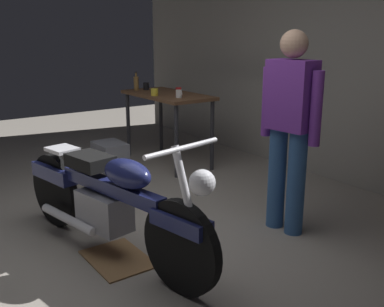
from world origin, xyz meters
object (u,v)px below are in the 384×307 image
(mug_white_ceramic, at_px, (179,94))
(mug_black_matte, at_px, (146,86))
(bottle, at_px, (136,83))
(motorcycle, at_px, (109,199))
(storage_bin, at_px, (110,156))
(mug_red_diner, at_px, (179,91))
(person_standing, at_px, (290,124))
(mug_yellow_tall, at_px, (155,92))

(mug_white_ceramic, bearing_deg, mug_black_matte, 176.63)
(bottle, bearing_deg, mug_white_ceramic, 4.96)
(motorcycle, bearing_deg, mug_white_ceramic, 121.35)
(storage_bin, height_order, mug_white_ceramic, mug_white_ceramic)
(storage_bin, relative_size, mug_black_matte, 3.93)
(mug_red_diner, distance_m, mug_black_matte, 0.65)
(mug_red_diner, bearing_deg, person_standing, -9.19)
(bottle, bearing_deg, storage_bin, -58.98)
(mug_black_matte, xyz_separation_m, bottle, (-0.04, -0.13, 0.05))
(mug_white_ceramic, height_order, mug_black_matte, mug_black_matte)
(mug_red_diner, bearing_deg, mug_white_ceramic, -32.83)
(mug_black_matte, bearing_deg, motorcycle, -35.79)
(person_standing, bearing_deg, storage_bin, 4.77)
(mug_red_diner, xyz_separation_m, bottle, (-0.68, -0.21, 0.05))
(storage_bin, distance_m, bottle, 1.07)
(person_standing, distance_m, mug_white_ceramic, 1.93)
(mug_red_diner, relative_size, mug_black_matte, 0.93)
(motorcycle, relative_size, bottle, 8.98)
(motorcycle, bearing_deg, bottle, 136.02)
(storage_bin, relative_size, mug_white_ceramic, 4.21)
(motorcycle, relative_size, mug_white_ceramic, 20.70)
(mug_black_matte, height_order, bottle, bottle)
(mug_red_diner, relative_size, bottle, 0.43)
(storage_bin, height_order, bottle, bottle)
(bottle, bearing_deg, mug_black_matte, 72.16)
(storage_bin, bearing_deg, mug_black_matte, 113.54)
(motorcycle, height_order, mug_red_diner, motorcycle)
(storage_bin, xyz_separation_m, mug_yellow_tall, (0.23, 0.52, 0.77))
(mug_red_diner, bearing_deg, bottle, -162.64)
(mug_yellow_tall, xyz_separation_m, mug_red_diner, (0.10, 0.28, 0.00))
(person_standing, bearing_deg, mug_yellow_tall, -7.23)
(storage_bin, bearing_deg, mug_white_ceramic, 50.68)
(bottle, bearing_deg, person_standing, -2.67)
(mug_white_ceramic, bearing_deg, bottle, -175.04)
(mug_black_matte, bearing_deg, person_standing, -5.34)
(person_standing, distance_m, mug_yellow_tall, 2.23)
(storage_bin, height_order, mug_black_matte, mug_black_matte)
(mug_white_ceramic, bearing_deg, motorcycle, -47.87)
(mug_white_ceramic, bearing_deg, storage_bin, -129.32)
(mug_red_diner, bearing_deg, motorcycle, -46.34)
(storage_bin, height_order, mug_yellow_tall, mug_yellow_tall)
(mug_red_diner, xyz_separation_m, mug_black_matte, (-0.64, -0.09, 0.00))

